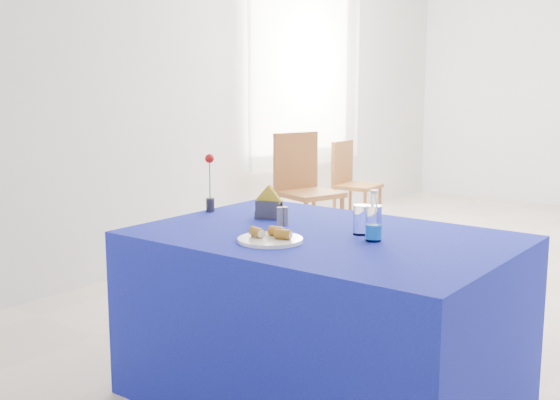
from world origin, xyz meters
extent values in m
plane|color=beige|center=(0.00, 0.00, 0.00)|extent=(7.00, 7.00, 0.00)
plane|color=silver|center=(0.00, -3.50, 1.40)|extent=(5.00, 0.00, 5.00)
plane|color=silver|center=(-2.50, 0.00, 1.40)|extent=(0.00, 7.00, 7.00)
cube|color=white|center=(-2.47, 0.80, 1.55)|extent=(0.04, 1.50, 1.60)
cube|color=white|center=(-2.40, 0.80, 1.55)|extent=(0.04, 1.75, 1.85)
cylinder|color=white|center=(-0.33, -2.46, 0.77)|extent=(0.27, 0.27, 0.01)
cylinder|color=white|center=(-0.09, -2.11, 0.82)|extent=(0.07, 0.07, 0.13)
cylinder|color=slate|center=(-0.49, -2.17, 0.80)|extent=(0.03, 0.03, 0.08)
cylinder|color=slate|center=(-0.48, -2.15, 0.80)|extent=(0.03, 0.03, 0.08)
cube|color=navy|center=(-0.23, -2.20, 0.38)|extent=(1.60, 1.10, 0.76)
cylinder|color=white|center=(0.01, -2.19, 0.83)|extent=(0.07, 0.07, 0.15)
cylinder|color=blue|center=(0.01, -2.19, 0.80)|extent=(0.07, 0.07, 0.06)
cylinder|color=white|center=(0.01, -2.19, 0.94)|extent=(0.03, 0.03, 0.05)
cylinder|color=white|center=(0.01, -2.19, 0.97)|extent=(0.03, 0.03, 0.01)
cube|color=#333337|center=(-0.63, -2.08, 0.78)|extent=(0.14, 0.09, 0.03)
cube|color=#37373C|center=(-0.62, -2.10, 0.81)|extent=(0.12, 0.04, 0.09)
cube|color=#35353A|center=(-0.64, -2.06, 0.81)|extent=(0.12, 0.04, 0.09)
cube|color=gold|center=(-0.63, -2.08, 0.85)|extent=(0.15, 0.02, 0.15)
cylinder|color=#242428|center=(-0.98, -2.12, 0.80)|extent=(0.04, 0.04, 0.07)
cylinder|color=#1A681A|center=(-0.98, -2.12, 0.91)|extent=(0.01, 0.01, 0.22)
sphere|color=#AF0B0C|center=(-0.98, -2.12, 1.03)|extent=(0.05, 0.05, 0.05)
cylinder|color=brown|center=(-1.71, -0.23, 0.24)|extent=(0.04, 0.04, 0.47)
cylinder|color=brown|center=(-1.59, 0.13, 0.24)|extent=(0.04, 0.04, 0.47)
cylinder|color=brown|center=(-2.07, -0.11, 0.24)|extent=(0.04, 0.04, 0.47)
cylinder|color=brown|center=(-1.95, 0.25, 0.24)|extent=(0.04, 0.04, 0.47)
cube|color=brown|center=(-1.83, 0.01, 0.49)|extent=(0.55, 0.55, 0.04)
cube|color=brown|center=(-2.02, 0.07, 0.74)|extent=(0.17, 0.43, 0.48)
cylinder|color=brown|center=(-1.80, 0.87, 0.20)|extent=(0.03, 0.03, 0.40)
cylinder|color=brown|center=(-1.82, 1.19, 0.20)|extent=(0.03, 0.03, 0.40)
cylinder|color=brown|center=(-2.12, 0.84, 0.20)|extent=(0.03, 0.03, 0.40)
cylinder|color=brown|center=(-2.15, 1.17, 0.20)|extent=(0.03, 0.03, 0.40)
cube|color=brown|center=(-1.97, 1.02, 0.42)|extent=(0.40, 0.40, 0.04)
cube|color=brown|center=(-2.14, 1.01, 0.64)|extent=(0.06, 0.38, 0.41)
cylinder|color=#C98D1C|center=(-0.38, -2.48, 0.80)|extent=(0.08, 0.06, 0.04)
cylinder|color=beige|center=(-0.35, -2.49, 0.80)|extent=(0.02, 0.03, 0.03)
cylinder|color=#C98D1C|center=(-0.27, -2.44, 0.80)|extent=(0.08, 0.06, 0.04)
cylinder|color=beige|center=(-0.24, -2.44, 0.80)|extent=(0.01, 0.03, 0.03)
cylinder|color=#C98D1C|center=(-0.33, -2.41, 0.80)|extent=(0.07, 0.04, 0.04)
cylinder|color=beige|center=(-0.29, -2.41, 0.80)|extent=(0.00, 0.03, 0.03)
camera|label=1|loc=(1.42, -4.70, 1.43)|focal=45.00mm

